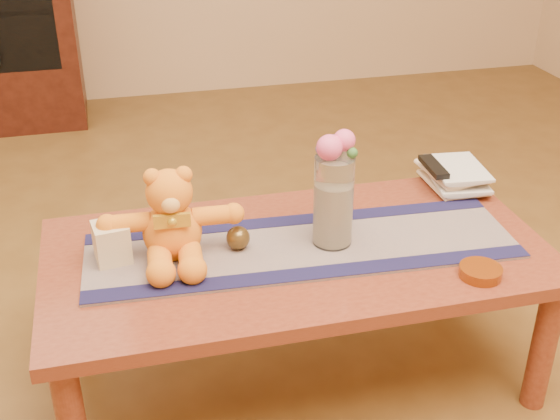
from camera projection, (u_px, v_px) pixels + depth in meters
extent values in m
plane|color=brown|center=(296.00, 373.00, 2.21)|extent=(5.50, 5.50, 0.00)
cube|color=#612517|center=(297.00, 255.00, 2.01)|extent=(1.40, 0.70, 0.04)
cylinder|color=#612517|center=(543.00, 347.00, 2.00)|extent=(0.07, 0.07, 0.41)
cylinder|color=#612517|center=(74.00, 295.00, 2.23)|extent=(0.07, 0.07, 0.41)
cylinder|color=#612517|center=(451.00, 244.00, 2.50)|extent=(0.07, 0.07, 0.41)
cube|color=#192146|center=(302.00, 246.00, 2.00)|extent=(1.22, 0.41, 0.01)
cube|color=#15133B|center=(314.00, 273.00, 1.87)|extent=(1.20, 0.12, 0.00)
cube|color=#15133B|center=(292.00, 220.00, 2.13)|extent=(1.20, 0.12, 0.00)
cube|color=beige|center=(112.00, 242.00, 1.91)|extent=(0.10, 0.10, 0.11)
cylinder|color=black|center=(109.00, 223.00, 1.88)|extent=(0.00, 0.00, 0.01)
cylinder|color=silver|center=(333.00, 201.00, 1.96)|extent=(0.11, 0.11, 0.26)
cylinder|color=beige|center=(333.00, 214.00, 1.97)|extent=(0.09, 0.09, 0.18)
sphere|color=#E3508A|center=(329.00, 148.00, 1.86)|extent=(0.07, 0.07, 0.07)
sphere|color=#E3508A|center=(344.00, 140.00, 1.88)|extent=(0.06, 0.06, 0.06)
sphere|color=#5553B5|center=(335.00, 143.00, 1.91)|extent=(0.04, 0.04, 0.04)
sphere|color=#5553B5|center=(322.00, 149.00, 1.90)|extent=(0.04, 0.04, 0.04)
sphere|color=#33662D|center=(352.00, 153.00, 1.88)|extent=(0.03, 0.03, 0.03)
sphere|color=#513C1B|center=(238.00, 238.00, 1.97)|extent=(0.07, 0.07, 0.07)
imported|color=beige|center=(430.00, 186.00, 2.32)|extent=(0.17, 0.22, 0.02)
imported|color=beige|center=(433.00, 181.00, 2.31)|extent=(0.19, 0.24, 0.02)
imported|color=beige|center=(429.00, 175.00, 2.31)|extent=(0.18, 0.23, 0.02)
imported|color=beige|center=(433.00, 170.00, 2.30)|extent=(0.19, 0.24, 0.02)
cube|color=black|center=(434.00, 167.00, 2.28)|extent=(0.05, 0.16, 0.02)
cylinder|color=#BF5914|center=(480.00, 272.00, 1.87)|extent=(0.13, 0.13, 0.03)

